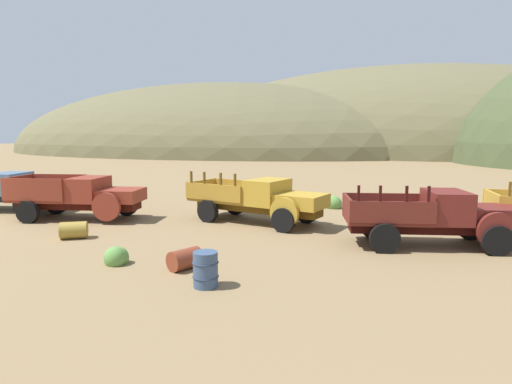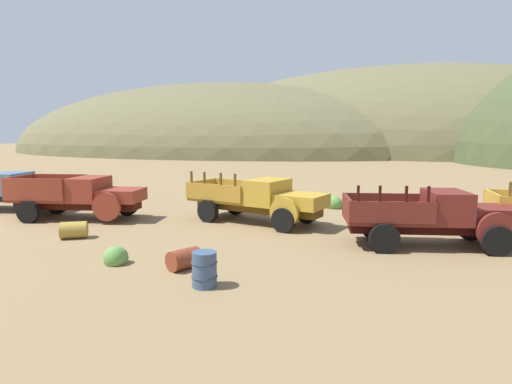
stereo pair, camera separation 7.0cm
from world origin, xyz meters
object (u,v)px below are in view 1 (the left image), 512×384
Objects in this scene: oil_drum_by_truck at (74,230)px; oil_drum_spare at (185,259)px; truck_rust_red at (86,196)px; truck_oxblood at (442,217)px; oil_drum_foreground at (206,269)px; truck_chalk_blue at (8,191)px; truck_mustard at (265,200)px.

oil_drum_by_truck is 1.06× the size of oil_drum_spare.
truck_rust_red is 3.77m from oil_drum_by_truck.
truck_rust_red is 14.58m from truck_oxblood.
truck_oxblood is 6.64× the size of oil_drum_foreground.
truck_chalk_blue and truck_oxblood have the same top height.
truck_mustard is at bearing 152.54° from truck_oxblood.
truck_oxblood is at bearing 41.04° from oil_drum_spare.
oil_drum_by_truck is (2.33, -2.87, -0.72)m from truck_rust_red.
truck_chalk_blue is 13.03m from truck_mustard.
oil_drum_by_truck is 5.83m from oil_drum_spare.
truck_mustard is at bearing 102.20° from oil_drum_foreground.
oil_drum_by_truck is (7.52, -2.92, -0.69)m from truck_chalk_blue.
oil_drum_spare is (-6.50, -5.66, -0.70)m from truck_oxblood.
oil_drum_spare is (13.19, -4.26, -0.71)m from truck_chalk_blue.
truck_rust_red is at bearing -19.26° from truck_chalk_blue.
truck_oxblood is (19.69, 1.40, -0.01)m from truck_chalk_blue.
oil_drum_by_truck is (-5.29, -5.29, -0.69)m from truck_mustard.
oil_drum_foreground is (-5.24, -6.64, -0.55)m from truck_oxblood.
truck_chalk_blue is 1.09× the size of truck_rust_red.
oil_drum_foreground is 0.86× the size of oil_drum_spare.
truck_mustard is at bearing -0.41° from truck_rust_red.
oil_drum_by_truck is at bearing 166.79° from oil_drum_spare.
truck_chalk_blue is at bearing 161.35° from truck_rust_red.
truck_chalk_blue is at bearing 164.60° from truck_oxblood.
truck_oxblood is 8.47m from oil_drum_foreground.
oil_drum_spare is at bearing -45.71° from truck_rust_red.
oil_drum_by_truck is at bearing 161.56° from oil_drum_foreground.
truck_mustard is at bearing 93.29° from oil_drum_spare.
truck_oxblood is 12.94m from oil_drum_by_truck.
oil_drum_foreground is at bearing -18.44° from oil_drum_by_truck.
truck_rust_red is 1.02× the size of truck_oxblood.
truck_mustard and truck_oxblood have the same top height.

